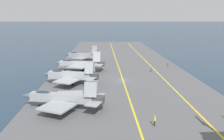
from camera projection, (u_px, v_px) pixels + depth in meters
ground_plane at (123, 81)px, 68.48m from camera, size 2000.00×2000.00×0.00m
carrier_deck at (123, 81)px, 68.43m from camera, size 216.97×44.09×0.40m
deck_stripe_foul_line at (164, 80)px, 68.90m from camera, size 195.27×0.84×0.01m
deck_stripe_centerline at (123, 80)px, 68.39m from camera, size 195.27×0.36×0.01m
parked_jet_nearest at (63, 98)px, 46.53m from camera, size 12.98×17.10×5.91m
parked_jet_second at (71, 75)px, 63.56m from camera, size 12.56×15.82×6.38m
parked_jet_third at (80, 63)px, 79.37m from camera, size 12.31×17.46×6.57m
parked_jet_fourth at (83, 55)px, 96.26m from camera, size 12.81×15.86×6.68m
crew_green_vest at (151, 69)px, 78.36m from camera, size 0.31×0.41×1.74m
crew_yellow_vest at (155, 120)px, 39.36m from camera, size 0.41×0.31×1.84m
crew_brown_vest at (168, 64)px, 86.93m from camera, size 0.46×0.43×1.78m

